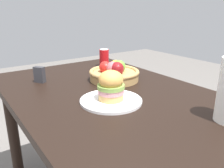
# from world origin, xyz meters

# --- Properties ---
(dining_table) EXTENTS (1.40, 0.90, 0.75)m
(dining_table) POSITION_xyz_m (0.00, 0.00, 0.65)
(dining_table) COLOR black
(dining_table) RESTS_ON ground_plane
(plate) EXTENTS (0.28, 0.28, 0.01)m
(plate) POSITION_xyz_m (0.10, -0.07, 0.76)
(plate) COLOR white
(plate) RESTS_ON dining_table
(sandwich) EXTENTS (0.12, 0.12, 0.13)m
(sandwich) POSITION_xyz_m (0.10, -0.07, 0.83)
(sandwich) COLOR #DBAD60
(sandwich) RESTS_ON plate
(soda_can) EXTENTS (0.07, 0.07, 0.13)m
(soda_can) POSITION_xyz_m (-0.46, 0.26, 0.81)
(soda_can) COLOR red
(soda_can) RESTS_ON dining_table
(fruit_basket) EXTENTS (0.29, 0.29, 0.12)m
(fruit_basket) POSITION_xyz_m (-0.16, 0.13, 0.79)
(fruit_basket) COLOR tan
(fruit_basket) RESTS_ON dining_table
(napkin_holder) EXTENTS (0.07, 0.06, 0.09)m
(napkin_holder) POSITION_xyz_m (-0.37, -0.23, 0.80)
(napkin_holder) COLOR #333338
(napkin_holder) RESTS_ON dining_table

